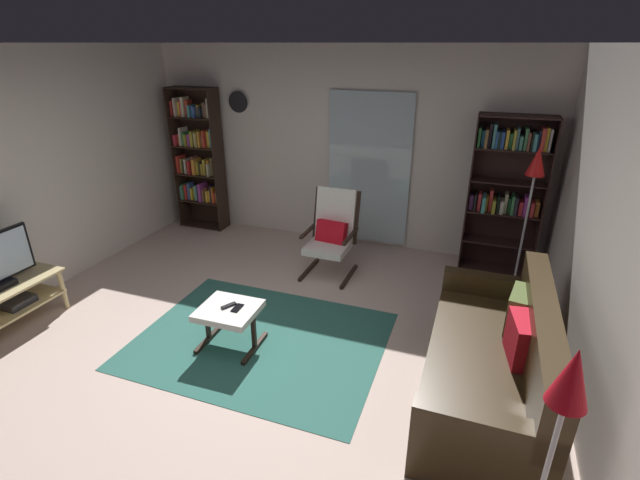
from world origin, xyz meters
name	(u,v)px	position (x,y,z in m)	size (l,w,h in m)	color
ground_plane	(243,356)	(0.00, 0.00, 0.00)	(7.02, 7.02, 0.00)	beige
wall_back	(342,148)	(0.00, 2.90, 1.30)	(5.60, 0.06, 2.60)	silver
wall_right	(626,278)	(2.70, 0.00, 1.30)	(0.06, 6.00, 2.60)	silver
glass_door_panel	(369,170)	(0.39, 2.83, 1.05)	(1.10, 0.01, 2.00)	silver
area_rug	(261,340)	(0.04, 0.27, 0.00)	(2.29, 1.77, 0.01)	#2D6358
tv_stand	(3,302)	(-2.37, -0.40, 0.31)	(0.50, 1.13, 0.46)	tan
bookshelf_near_tv	(198,156)	(-2.12, 2.66, 1.08)	(0.70, 0.30, 2.04)	black
bookshelf_near_sofa	(507,186)	(2.10, 2.63, 1.07)	(0.84, 0.30, 1.88)	black
leather_sofa	(494,362)	(2.09, 0.26, 0.31)	(0.86, 2.00, 0.86)	#322513
lounge_armchair	(332,231)	(0.22, 1.86, 0.53)	(0.57, 0.66, 1.02)	black
ottoman	(229,314)	(-0.18, 0.12, 0.33)	(0.53, 0.49, 0.40)	white
tv_remote	(229,306)	(-0.19, 0.14, 0.41)	(0.04, 0.14, 0.02)	black
cell_phone	(237,308)	(-0.10, 0.13, 0.41)	(0.07, 0.14, 0.01)	black
floor_lamp_by_sofa	(560,420)	(2.23, -1.25, 1.19)	(0.22, 0.22, 1.54)	#A5A5AD
floor_lamp_by_shelf	(534,179)	(2.31, 2.03, 1.34)	(0.22, 0.22, 1.66)	#A5A5AD
wall_clock	(238,102)	(-1.49, 2.82, 1.85)	(0.29, 0.03, 0.29)	silver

